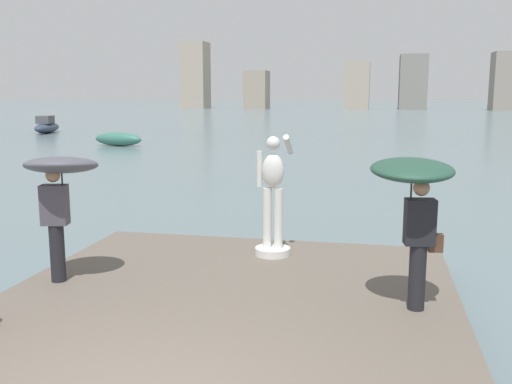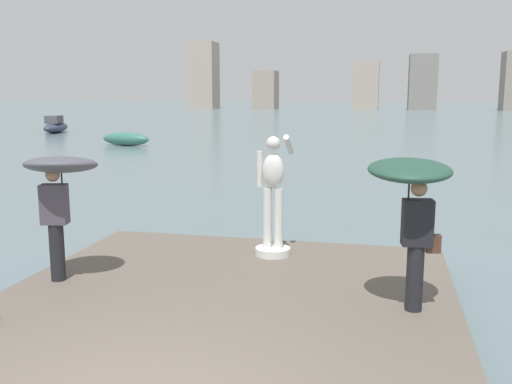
{
  "view_description": "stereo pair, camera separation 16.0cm",
  "coord_description": "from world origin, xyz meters",
  "px_view_note": "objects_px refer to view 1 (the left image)",
  "views": [
    {
      "loc": [
        1.98,
        -4.27,
        3.21
      ],
      "look_at": [
        0.0,
        5.19,
        1.55
      ],
      "focal_mm": 40.29,
      "sensor_mm": 36.0,
      "label": 1
    },
    {
      "loc": [
        2.13,
        -4.24,
        3.21
      ],
      "look_at": [
        0.0,
        5.19,
        1.55
      ],
      "focal_mm": 40.29,
      "sensor_mm": 36.0,
      "label": 2
    }
  ],
  "objects_px": {
    "boat_far": "(47,126)",
    "boat_near": "(118,139)",
    "onlooker_right": "(414,191)",
    "onlooker_left": "(60,181)",
    "statue_white_figure": "(273,203)"
  },
  "relations": [
    {
      "from": "boat_far",
      "to": "boat_near",
      "type": "bearing_deg",
      "value": -41.94
    },
    {
      "from": "onlooker_right",
      "to": "boat_far",
      "type": "relative_size",
      "value": 0.42
    },
    {
      "from": "boat_far",
      "to": "onlooker_right",
      "type": "bearing_deg",
      "value": -52.55
    },
    {
      "from": "onlooker_left",
      "to": "boat_far",
      "type": "bearing_deg",
      "value": 121.98
    },
    {
      "from": "onlooker_left",
      "to": "onlooker_right",
      "type": "bearing_deg",
      "value": -1.26
    },
    {
      "from": "statue_white_figure",
      "to": "onlooker_right",
      "type": "bearing_deg",
      "value": -44.1
    },
    {
      "from": "statue_white_figure",
      "to": "boat_near",
      "type": "distance_m",
      "value": 27.2
    },
    {
      "from": "onlooker_left",
      "to": "boat_near",
      "type": "height_order",
      "value": "onlooker_left"
    },
    {
      "from": "onlooker_right",
      "to": "onlooker_left",
      "type": "bearing_deg",
      "value": 178.74
    },
    {
      "from": "boat_far",
      "to": "onlooker_left",
      "type": "bearing_deg",
      "value": -58.02
    },
    {
      "from": "boat_near",
      "to": "boat_far",
      "type": "distance_m",
      "value": 14.7
    },
    {
      "from": "boat_near",
      "to": "statue_white_figure",
      "type": "bearing_deg",
      "value": -59.23
    },
    {
      "from": "onlooker_left",
      "to": "boat_near",
      "type": "relative_size",
      "value": 0.57
    },
    {
      "from": "statue_white_figure",
      "to": "boat_near",
      "type": "bearing_deg",
      "value": 120.77
    },
    {
      "from": "onlooker_left",
      "to": "boat_far",
      "type": "distance_m",
      "value": 41.55
    }
  ]
}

